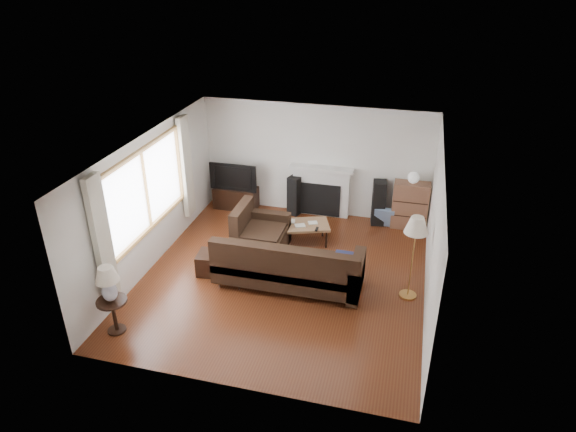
% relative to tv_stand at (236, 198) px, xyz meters
% --- Properties ---
extents(room, '(5.10, 5.60, 2.54)m').
position_rel_tv_stand_xyz_m(room, '(1.80, -2.50, 1.00)').
color(room, '#592813').
rests_on(room, ground).
extents(window, '(0.12, 2.74, 1.54)m').
position_rel_tv_stand_xyz_m(window, '(-0.65, -2.70, 1.30)').
color(window, brown).
rests_on(window, room).
extents(curtain_near, '(0.10, 0.35, 2.10)m').
position_rel_tv_stand_xyz_m(curtain_near, '(-0.60, -4.22, 1.15)').
color(curtain_near, beige).
rests_on(curtain_near, room).
extents(curtain_far, '(0.10, 0.35, 2.10)m').
position_rel_tv_stand_xyz_m(curtain_far, '(-0.60, -1.18, 1.15)').
color(curtain_far, beige).
rests_on(curtain_far, room).
extents(fireplace, '(1.40, 0.26, 1.15)m').
position_rel_tv_stand_xyz_m(fireplace, '(1.95, 0.14, 0.33)').
color(fireplace, white).
rests_on(fireplace, room).
extents(tv_stand, '(0.99, 0.44, 0.49)m').
position_rel_tv_stand_xyz_m(tv_stand, '(0.00, 0.00, 0.00)').
color(tv_stand, black).
rests_on(tv_stand, ground).
extents(television, '(1.08, 0.14, 0.62)m').
position_rel_tv_stand_xyz_m(television, '(-0.00, 0.00, 0.56)').
color(television, black).
rests_on(television, tv_stand).
extents(speaker_left, '(0.32, 0.36, 0.90)m').
position_rel_tv_stand_xyz_m(speaker_left, '(1.39, 0.04, 0.20)').
color(speaker_left, black).
rests_on(speaker_left, ground).
extents(speaker_right, '(0.32, 0.36, 0.99)m').
position_rel_tv_stand_xyz_m(speaker_right, '(3.24, 0.04, 0.25)').
color(speaker_right, black).
rests_on(speaker_right, ground).
extents(bookshelf, '(0.74, 0.35, 1.02)m').
position_rel_tv_stand_xyz_m(bookshelf, '(3.90, 0.03, 0.27)').
color(bookshelf, brown).
rests_on(bookshelf, ground).
extents(globe_lamp, '(0.24, 0.24, 0.24)m').
position_rel_tv_stand_xyz_m(globe_lamp, '(3.90, 0.03, 0.90)').
color(globe_lamp, white).
rests_on(globe_lamp, bookshelf).
extents(sectional_sofa, '(2.79, 2.04, 0.90)m').
position_rel_tv_stand_xyz_m(sectional_sofa, '(1.95, -2.71, 0.20)').
color(sectional_sofa, black).
rests_on(sectional_sofa, ground).
extents(coffee_table, '(1.25, 0.94, 0.43)m').
position_rel_tv_stand_xyz_m(coffee_table, '(1.82, -1.22, -0.03)').
color(coffee_table, olive).
rests_on(coffee_table, ground).
extents(footstool, '(0.52, 0.52, 0.40)m').
position_rel_tv_stand_xyz_m(footstool, '(0.47, -2.68, -0.05)').
color(footstool, black).
rests_on(footstool, ground).
extents(floor_lamp, '(0.50, 0.50, 1.52)m').
position_rel_tv_stand_xyz_m(floor_lamp, '(4.02, -2.52, 0.52)').
color(floor_lamp, '#BA8440').
rests_on(floor_lamp, ground).
extents(side_table, '(0.47, 0.47, 0.58)m').
position_rel_tv_stand_xyz_m(side_table, '(-0.35, -4.60, 0.04)').
color(side_table, black).
rests_on(side_table, ground).
extents(table_lamp, '(0.36, 0.36, 0.59)m').
position_rel_tv_stand_xyz_m(table_lamp, '(-0.35, -4.60, 0.63)').
color(table_lamp, silver).
rests_on(table_lamp, side_table).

